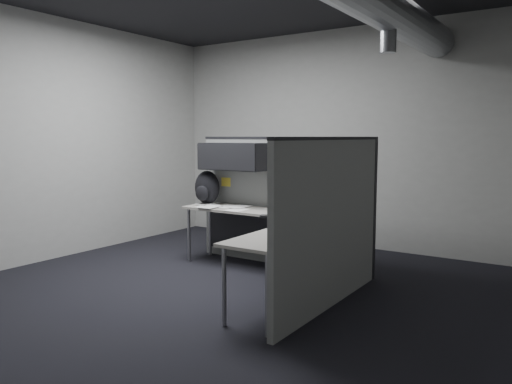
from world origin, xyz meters
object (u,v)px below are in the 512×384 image
Objects in this scene: keyboard at (278,217)px; monitor at (323,194)px; backpack at (207,188)px; desk at (273,226)px; phone at (294,229)px.

monitor is at bearing 55.77° from keyboard.
backpack is at bearing 154.62° from monitor.
desk is at bearing 152.43° from keyboard.
desk is at bearing -179.57° from monitor.
keyboard is at bearing -11.12° from backpack.
desk is 5.32× the size of keyboard.
keyboard is at bearing -158.90° from monitor.
backpack reaches higher than keyboard.
keyboard is (-0.37, -0.33, -0.25)m from monitor.
backpack is at bearing 164.71° from desk.
backpack is at bearing 175.11° from keyboard.
desk is 9.04× the size of phone.
phone is 2.27m from backpack.
phone is at bearing -99.74° from monitor.
backpack is at bearing 155.84° from phone.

